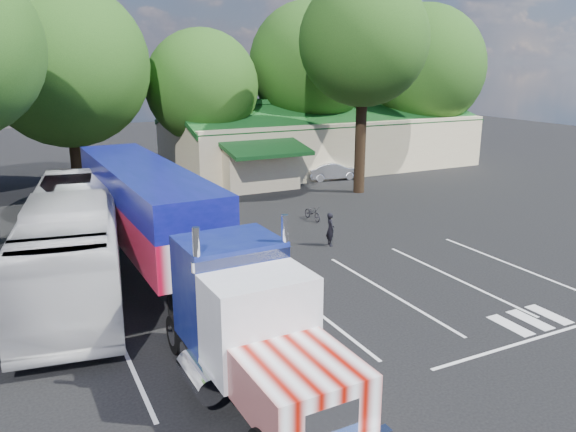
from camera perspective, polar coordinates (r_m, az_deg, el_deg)
name	(u,v)px	position (r m, az deg, el deg)	size (l,w,h in m)	color
ground	(246,257)	(24.70, -4.27, -4.14)	(120.00, 120.00, 0.00)	black
event_hall	(319,140)	(45.76, 3.15, 7.76)	(24.20, 14.12, 5.55)	beige
tree_row_c	(67,66)	(37.98, -21.58, 14.03)	(10.00, 10.00, 13.05)	black
tree_row_d	(202,86)	(41.15, -8.72, 12.88)	(8.00, 8.00, 10.60)	black
tree_row_e	(310,64)	(45.17, 2.29, 15.15)	(9.60, 9.60, 12.90)	black
tree_row_f	(422,68)	(49.82, 13.46, 14.43)	(10.40, 10.40, 13.00)	black
tree_near_right	(364,41)	(36.29, 7.71, 17.16)	(8.00, 8.00, 13.50)	black
semi_truck	(164,225)	(20.88, -12.48, -0.87)	(3.59, 21.35, 4.46)	black
woman	(330,229)	(25.97, 4.33, -1.34)	(0.57, 0.38, 1.58)	black
bicycle	(313,213)	(30.26, 2.51, 0.34)	(0.53, 1.51, 0.79)	black
tour_bus	(74,241)	(22.22, -20.92, -2.38)	(3.10, 13.24, 3.69)	silver
silver_sedan	(332,171)	(40.86, 4.48, 4.60)	(1.37, 3.92, 1.29)	#ADAEB5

